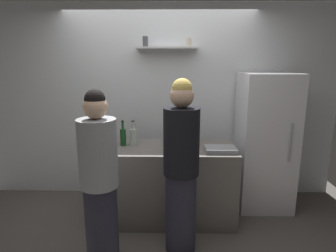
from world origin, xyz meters
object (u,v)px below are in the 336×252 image
at_px(wine_bottle_pale_glass, 133,136).
at_px(water_bottle_plastic, 169,144).
at_px(baking_pan, 220,149).
at_px(person_grey_hoodie, 99,182).
at_px(wine_bottle_amber_glass, 194,138).
at_px(wine_bottle_green_glass, 123,136).
at_px(wine_bottle_dark_glass, 191,132).
at_px(refrigerator, 265,142).
at_px(person_blonde, 181,169).
at_px(utensil_holder, 167,142).

distance_m(wine_bottle_pale_glass, water_bottle_plastic, 0.50).
height_order(baking_pan, person_grey_hoodie, person_grey_hoodie).
relative_size(wine_bottle_amber_glass, water_bottle_plastic, 1.42).
bearing_deg(baking_pan, person_grey_hoodie, -151.20).
xyz_separation_m(water_bottle_plastic, person_grey_hoodie, (-0.61, -0.62, -0.17)).
bearing_deg(wine_bottle_green_glass, wine_bottle_dark_glass, 11.57).
distance_m(wine_bottle_dark_glass, water_bottle_plastic, 0.50).
height_order(wine_bottle_pale_glass, water_bottle_plastic, wine_bottle_pale_glass).
relative_size(refrigerator, person_blonde, 1.00).
bearing_deg(refrigerator, water_bottle_plastic, -156.23).
relative_size(refrigerator, wine_bottle_pale_glass, 5.84).
relative_size(baking_pan, wine_bottle_pale_glass, 1.15).
relative_size(refrigerator, wine_bottle_dark_glass, 5.43).
distance_m(baking_pan, person_blonde, 0.63).
height_order(utensil_holder, person_blonde, person_blonde).
distance_m(wine_bottle_dark_glass, person_blonde, 0.86).
height_order(wine_bottle_green_glass, water_bottle_plastic, wine_bottle_green_glass).
xyz_separation_m(utensil_holder, water_bottle_plastic, (0.02, -0.16, 0.03)).
relative_size(wine_bottle_pale_glass, wine_bottle_green_glass, 0.99).
bearing_deg(person_blonde, wine_bottle_pale_glass, 158.25).
bearing_deg(wine_bottle_dark_glass, refrigerator, 7.10).
distance_m(refrigerator, water_bottle_plastic, 1.33).
relative_size(wine_bottle_green_glass, water_bottle_plastic, 1.43).
height_order(wine_bottle_pale_glass, person_blonde, person_blonde).
distance_m(baking_pan, person_grey_hoodie, 1.35).
bearing_deg(baking_pan, refrigerator, 38.15).
bearing_deg(person_blonde, wine_bottle_amber_glass, 105.35).
distance_m(wine_bottle_green_glass, water_bottle_plastic, 0.59).
height_order(wine_bottle_pale_glass, person_grey_hoodie, person_grey_hoodie).
bearing_deg(wine_bottle_pale_glass, person_grey_hoodie, -101.89).
distance_m(refrigerator, wine_bottle_dark_glass, 0.96).
bearing_deg(refrigerator, wine_bottle_dark_glass, -172.90).
distance_m(utensil_holder, wine_bottle_pale_glass, 0.42).
height_order(wine_bottle_amber_glass, water_bottle_plastic, wine_bottle_amber_glass).
bearing_deg(person_blonde, wine_bottle_green_glass, 164.82).
distance_m(wine_bottle_green_glass, person_blonde, 0.95).
bearing_deg(wine_bottle_dark_glass, wine_bottle_amber_glass, -86.01).
height_order(wine_bottle_amber_glass, wine_bottle_dark_glass, wine_bottle_dark_glass).
height_order(utensil_holder, water_bottle_plastic, utensil_holder).
bearing_deg(utensil_holder, water_bottle_plastic, -81.11).
relative_size(wine_bottle_green_glass, wine_bottle_dark_glass, 0.94).
relative_size(wine_bottle_amber_glass, wine_bottle_green_glass, 0.99).
bearing_deg(baking_pan, wine_bottle_dark_glass, 127.07).
xyz_separation_m(utensil_holder, person_grey_hoodie, (-0.59, -0.78, -0.15)).
bearing_deg(person_blonde, wine_bottle_dark_glass, 109.93).
relative_size(wine_bottle_dark_glass, person_blonde, 0.18).
bearing_deg(baking_pan, wine_bottle_green_glass, 168.57).
height_order(baking_pan, person_blonde, person_blonde).
relative_size(refrigerator, wine_bottle_green_glass, 5.76).
bearing_deg(wine_bottle_amber_glass, utensil_holder, -171.07).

